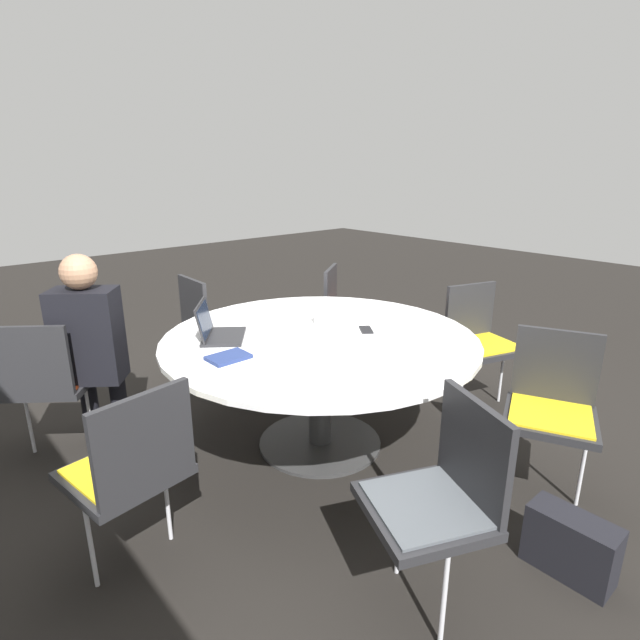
% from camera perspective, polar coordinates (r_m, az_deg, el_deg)
% --- Properties ---
extents(ground_plane, '(16.00, 16.00, 0.00)m').
position_cam_1_polar(ground_plane, '(3.27, -0.00, -13.89)').
color(ground_plane, black).
extents(conference_table, '(1.86, 1.86, 0.72)m').
position_cam_1_polar(conference_table, '(3.00, -0.00, -3.93)').
color(conference_table, '#333333').
rests_on(conference_table, ground_plane).
extents(chair_0, '(0.60, 0.61, 0.88)m').
position_cam_1_polar(chair_0, '(3.29, -28.84, -5.70)').
color(chair_0, '#262628').
rests_on(chair_0, ground_plane).
extents(chair_1, '(0.48, 0.50, 0.88)m').
position_cam_1_polar(chair_1, '(2.25, -20.76, -15.06)').
color(chair_1, '#262628').
rests_on(chair_1, ground_plane).
extents(chair_2, '(0.57, 0.56, 0.88)m').
position_cam_1_polar(chair_2, '(2.02, 13.62, -18.35)').
color(chair_2, '#262628').
rests_on(chair_2, ground_plane).
extents(chair_3, '(0.57, 0.56, 0.88)m').
position_cam_1_polar(chair_3, '(2.87, 24.98, -8.36)').
color(chair_3, '#262628').
rests_on(chair_3, ground_plane).
extents(chair_4, '(0.53, 0.55, 0.88)m').
position_cam_1_polar(chair_4, '(3.75, 17.80, -1.61)').
color(chair_4, '#262628').
rests_on(chair_4, ground_plane).
extents(chair_5, '(0.60, 0.60, 0.88)m').
position_cam_1_polar(chair_5, '(4.23, 2.90, 1.34)').
color(chair_5, '#262628').
rests_on(chair_5, ground_plane).
extents(chair_6, '(0.46, 0.44, 0.88)m').
position_cam_1_polar(chair_6, '(4.02, -12.50, 0.05)').
color(chair_6, '#262628').
rests_on(chair_6, ground_plane).
extents(person_0, '(0.40, 0.42, 1.23)m').
position_cam_1_polar(person_0, '(3.20, -24.84, -2.07)').
color(person_0, black).
rests_on(person_0, ground_plane).
extents(laptop, '(0.41, 0.40, 0.21)m').
position_cam_1_polar(laptop, '(2.97, -11.80, -1.07)').
color(laptop, '#232326').
rests_on(laptop, conference_table).
extents(spiral_notebook, '(0.15, 0.21, 0.02)m').
position_cam_1_polar(spiral_notebook, '(2.66, -10.43, -4.20)').
color(spiral_notebook, navy).
rests_on(spiral_notebook, conference_table).
extents(coffee_cup, '(0.08, 0.08, 0.09)m').
position_cam_1_polar(coffee_cup, '(3.18, 0.05, 0.39)').
color(coffee_cup, white).
rests_on(coffee_cup, conference_table).
extents(cell_phone, '(0.15, 0.14, 0.01)m').
position_cam_1_polar(cell_phone, '(3.07, 5.28, -1.11)').
color(cell_phone, black).
rests_on(cell_phone, conference_table).
extents(handbag, '(0.36, 0.16, 0.28)m').
position_cam_1_polar(handbag, '(2.57, 26.73, -21.98)').
color(handbag, black).
rests_on(handbag, ground_plane).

